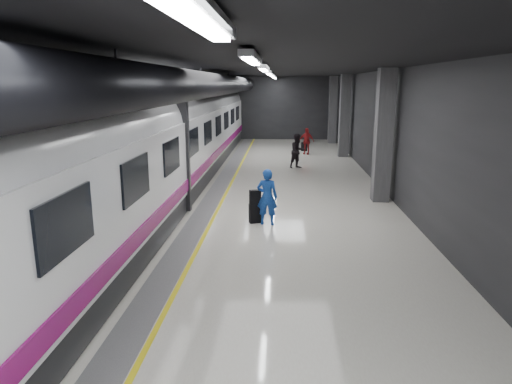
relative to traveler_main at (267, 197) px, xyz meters
name	(u,v)px	position (x,y,z in m)	size (l,w,h in m)	color
ground	(246,214)	(-0.70, 1.00, -0.82)	(40.00, 40.00, 0.00)	silver
platform_hall	(238,98)	(-0.99, 1.96, 2.72)	(10.02, 40.02, 4.51)	black
train	(140,148)	(-3.95, 1.00, 1.25)	(3.05, 38.00, 4.05)	black
traveler_main	(267,197)	(0.00, 0.00, 0.00)	(0.60, 0.39, 1.64)	blue
suitcase_main	(255,213)	(-0.36, 0.15, -0.54)	(0.34, 0.22, 0.56)	black
shoulder_bag	(255,197)	(-0.35, 0.13, -0.05)	(0.32, 0.17, 0.43)	black
traveler_far_a	(298,151)	(1.17, 9.16, 0.01)	(0.81, 0.63, 1.66)	black
traveler_far_b	(306,141)	(1.82, 13.72, -0.06)	(0.89, 0.37, 1.51)	maroon
suitcase_far	(304,147)	(1.76, 15.04, -0.56)	(0.36, 0.23, 0.52)	black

